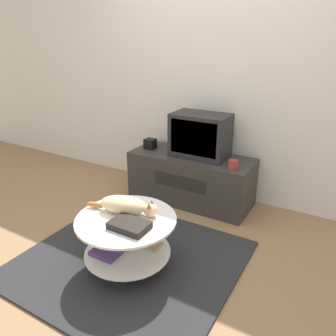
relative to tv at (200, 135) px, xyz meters
name	(u,v)px	position (x,y,z in m)	size (l,w,h in m)	color
ground_plane	(130,262)	(-0.01, -1.19, -0.71)	(12.00, 12.00, 0.00)	#93704C
wall_back	(214,70)	(-0.01, 0.30, 0.59)	(8.00, 0.05, 2.60)	silver
rug	(130,261)	(-0.01, -1.19, -0.70)	(1.56, 1.45, 0.02)	#28282B
tv_stand	(191,178)	(-0.07, -0.03, -0.46)	(1.24, 0.49, 0.50)	#33302D
tv	(200,135)	(0.00, 0.00, 0.00)	(0.55, 0.34, 0.42)	#232326
speaker	(150,144)	(-0.55, -0.06, -0.16)	(0.11, 0.11, 0.11)	black
mug	(233,165)	(0.41, -0.17, -0.17)	(0.09, 0.09, 0.08)	#99332D
coffee_table	(126,236)	(0.02, -1.25, -0.43)	(0.71, 0.71, 0.41)	#B2B2B7
dvd_box	(129,225)	(0.12, -1.34, -0.26)	(0.26, 0.17, 0.05)	black
cat	(126,205)	(-0.02, -1.19, -0.22)	(0.54, 0.24, 0.13)	beige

